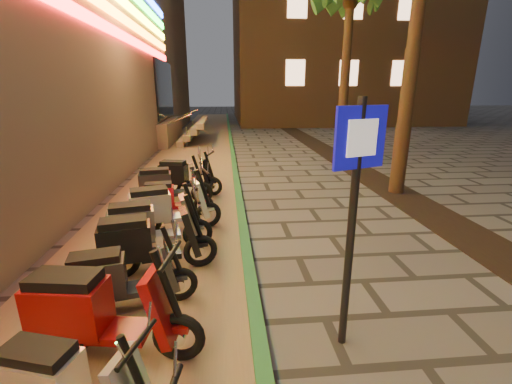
{
  "coord_description": "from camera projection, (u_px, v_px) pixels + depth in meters",
  "views": [
    {
      "loc": [
        -1.23,
        -1.96,
        2.81
      ],
      "look_at": [
        -0.74,
        3.4,
        1.2
      ],
      "focal_mm": 24.0,
      "sensor_mm": 36.0,
      "label": 1
    }
  ],
  "objects": [
    {
      "name": "palm_d",
      "position": [
        350.0,
        3.0,
        12.84
      ],
      "size": [
        2.97,
        3.02,
        7.16
      ],
      "color": "#472D19",
      "rests_on": "ground"
    },
    {
      "name": "parking_strip",
      "position": [
        187.0,
        172.0,
        12.1
      ],
      "size": [
        3.4,
        60.0,
        0.01
      ],
      "primitive_type": "cube",
      "color": "#8C7251",
      "rests_on": "ground"
    },
    {
      "name": "pedestrian_sign",
      "position": [
        355.0,
        195.0,
        3.47
      ],
      "size": [
        0.58,
        0.24,
        2.76
      ],
      "rotation": [
        0.0,
        0.0,
        0.35
      ],
      "color": "black",
      "rests_on": "ground"
    },
    {
      "name": "planting_strip",
      "position": [
        437.0,
        217.0,
        7.87
      ],
      "size": [
        1.2,
        40.0,
        0.02
      ],
      "primitive_type": "cube",
      "color": "black",
      "rests_on": "ground"
    },
    {
      "name": "scooter_12",
      "position": [
        167.0,
        185.0,
        8.49
      ],
      "size": [
        1.81,
        0.73,
        1.27
      ],
      "rotation": [
        0.0,
        0.0,
        0.15
      ],
      "color": "black",
      "rests_on": "ground"
    },
    {
      "name": "scooter_9",
      "position": [
        149.0,
        225.0,
        5.97
      ],
      "size": [
        1.78,
        0.84,
        1.26
      ],
      "rotation": [
        0.0,
        0.0,
        0.22
      ],
      "color": "black",
      "rests_on": "ground"
    },
    {
      "name": "scooter_11",
      "position": [
        170.0,
        198.0,
        7.7
      ],
      "size": [
        1.56,
        0.6,
        1.1
      ],
      "rotation": [
        0.0,
        0.0,
        0.12
      ],
      "color": "black",
      "rests_on": "ground"
    },
    {
      "name": "scooter_10",
      "position": [
        165.0,
        208.0,
        6.81
      ],
      "size": [
        1.82,
        0.95,
        1.29
      ],
      "rotation": [
        0.0,
        0.0,
        0.29
      ],
      "color": "black",
      "rests_on": "ground"
    },
    {
      "name": "scooter_13",
      "position": [
        183.0,
        176.0,
        9.44
      ],
      "size": [
        1.75,
        0.83,
        1.23
      ],
      "rotation": [
        0.0,
        0.0,
        -0.23
      ],
      "color": "black",
      "rests_on": "ground"
    },
    {
      "name": "scooter_6",
      "position": [
        95.0,
        312.0,
        3.61
      ],
      "size": [
        1.85,
        0.76,
        1.3
      ],
      "rotation": [
        0.0,
        0.0,
        -0.15
      ],
      "color": "black",
      "rests_on": "ground"
    },
    {
      "name": "green_curb",
      "position": [
        235.0,
        170.0,
        12.23
      ],
      "size": [
        0.18,
        60.0,
        0.1
      ],
      "primitive_type": "cube",
      "color": "#296E36",
      "rests_on": "ground"
    },
    {
      "name": "scooter_7",
      "position": [
        119.0,
        278.0,
        4.4
      ],
      "size": [
        1.61,
        0.75,
        1.13
      ],
      "rotation": [
        0.0,
        0.0,
        0.22
      ],
      "color": "black",
      "rests_on": "ground"
    },
    {
      "name": "scooter_8",
      "position": [
        145.0,
        243.0,
        5.28
      ],
      "size": [
        1.8,
        0.83,
        1.27
      ],
      "rotation": [
        0.0,
        0.0,
        0.22
      ],
      "color": "black",
      "rests_on": "ground"
    }
  ]
}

